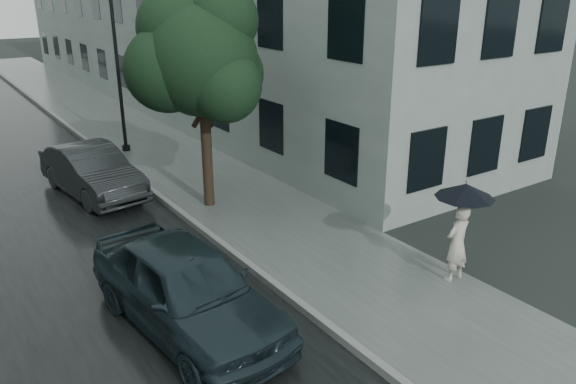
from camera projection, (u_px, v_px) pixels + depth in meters
ground at (361, 282)px, 11.19m from camera, size 120.00×120.00×0.00m
sidewalk at (150, 145)px, 20.61m from camera, size 3.50×60.00×0.01m
kerb_near at (100, 151)px, 19.62m from camera, size 0.15×60.00×0.15m
building_near at (186, 6)px, 27.59m from camera, size 7.02×36.00×9.00m
pedestrian at (457, 243)px, 11.00m from camera, size 0.60×0.42×1.59m
umbrella at (465, 191)px, 10.63m from camera, size 1.20×1.20×1.15m
street_tree at (200, 58)px, 13.83m from camera, size 3.62×3.29×5.62m
lamp_post at (113, 60)px, 18.72m from camera, size 0.84×0.41×5.56m
car_near at (186, 288)px, 9.46m from camera, size 2.26×4.66×1.53m
car_far at (92, 171)px, 15.56m from camera, size 1.99×4.33×1.37m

